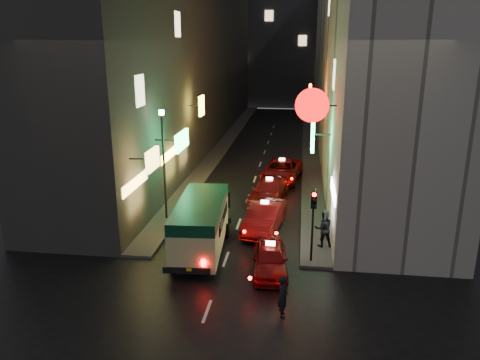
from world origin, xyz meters
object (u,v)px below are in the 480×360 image
at_px(minibus, 201,221).
at_px(traffic_light, 313,210).
at_px(taxi_near, 270,256).
at_px(lamp_post, 164,158).
at_px(pedestrian_crossing, 283,294).

xyz_separation_m(minibus, traffic_light, (5.32, -0.68, 1.04)).
bearing_deg(traffic_light, taxi_near, -152.97).
bearing_deg(traffic_light, lamp_post, 151.09).
bearing_deg(minibus, taxi_near, -24.95).
height_order(taxi_near, traffic_light, traffic_light).
distance_m(taxi_near, pedestrian_crossing, 3.54).
bearing_deg(traffic_light, pedestrian_crossing, -104.23).
distance_m(taxi_near, traffic_light, 2.82).
height_order(minibus, lamp_post, lamp_post).
xyz_separation_m(pedestrian_crossing, traffic_light, (1.11, 4.39, 1.76)).
distance_m(minibus, taxi_near, 3.94).
bearing_deg(traffic_light, minibus, 172.67).
relative_size(minibus, taxi_near, 1.27).
bearing_deg(minibus, lamp_post, 126.88).
bearing_deg(pedestrian_crossing, minibus, 32.23).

